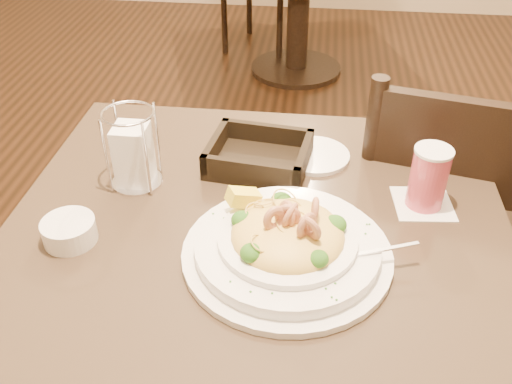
# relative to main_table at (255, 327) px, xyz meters

# --- Properties ---
(main_table) EXTENTS (0.90, 0.90, 0.75)m
(main_table) POSITION_rel_main_table_xyz_m (0.00, 0.00, 0.00)
(main_table) COLOR black
(main_table) RESTS_ON ground
(dining_chair_near) EXTENTS (0.50, 0.50, 0.93)m
(dining_chair_near) POSITION_rel_main_table_xyz_m (0.41, 0.37, -0.02)
(dining_chair_near) COLOR black
(dining_chair_near) RESTS_ON ground
(pasta_bowl) EXTENTS (0.38, 0.35, 0.11)m
(pasta_bowl) POSITION_rel_main_table_xyz_m (0.06, -0.05, 0.27)
(pasta_bowl) COLOR white
(pasta_bowl) RESTS_ON main_table
(drink_glass) EXTENTS (0.12, 0.12, 0.12)m
(drink_glass) POSITION_rel_main_table_xyz_m (0.30, 0.13, 0.30)
(drink_glass) COLOR white
(drink_glass) RESTS_ON main_table
(bread_basket) EXTENTS (0.22, 0.19, 0.05)m
(bread_basket) POSITION_rel_main_table_xyz_m (-0.02, 0.22, 0.26)
(bread_basket) COLOR black
(bread_basket) RESTS_ON main_table
(napkin_caddy) EXTENTS (0.10, 0.10, 0.16)m
(napkin_caddy) POSITION_rel_main_table_xyz_m (-0.25, 0.13, 0.30)
(napkin_caddy) COLOR silver
(napkin_caddy) RESTS_ON main_table
(side_plate) EXTENTS (0.18, 0.18, 0.01)m
(side_plate) POSITION_rel_main_table_xyz_m (0.09, 0.27, 0.24)
(side_plate) COLOR white
(side_plate) RESTS_ON main_table
(butter_ramekin) EXTENTS (0.10, 0.10, 0.04)m
(butter_ramekin) POSITION_rel_main_table_xyz_m (-0.31, -0.05, 0.26)
(butter_ramekin) COLOR white
(butter_ramekin) RESTS_ON main_table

